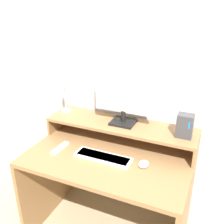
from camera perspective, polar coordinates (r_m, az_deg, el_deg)
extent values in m
cube|color=silver|center=(1.99, 4.05, 9.61)|extent=(6.00, 0.05, 2.50)
cube|color=olive|center=(1.87, -0.62, -9.64)|extent=(1.14, 0.73, 0.03)
cube|color=olive|center=(2.32, -13.53, -13.80)|extent=(0.03, 0.73, 0.69)
cube|color=olive|center=(1.99, 15.27, -21.54)|extent=(0.03, 0.73, 0.69)
cube|color=olive|center=(2.25, -11.51, -1.90)|extent=(0.02, 0.30, 0.13)
cube|color=olive|center=(1.90, 17.93, -7.69)|extent=(0.02, 0.30, 0.13)
cube|color=olive|center=(1.97, 1.91, -2.82)|extent=(1.14, 0.30, 0.02)
cube|color=black|center=(1.97, 2.46, -2.21)|extent=(0.18, 0.16, 0.02)
cylinder|color=black|center=(1.95, 2.49, -0.86)|extent=(0.04, 0.04, 0.08)
cube|color=silver|center=(1.89, 2.62, 3.74)|extent=(0.44, 0.02, 0.27)
cube|color=silver|center=(1.88, 2.50, 3.63)|extent=(0.42, 0.01, 0.24)
cylinder|color=silver|center=(2.20, -9.95, 0.30)|extent=(0.08, 0.08, 0.01)
cylinder|color=silver|center=(2.13, -10.33, 5.32)|extent=(0.01, 0.01, 0.39)
cylinder|color=silver|center=(2.00, -11.04, 9.97)|extent=(0.08, 0.15, 0.01)
cylinder|color=silver|center=(1.93, -11.31, 8.70)|extent=(0.04, 0.04, 0.05)
cube|color=#3D3D42|center=(1.81, 15.60, -2.92)|extent=(0.11, 0.08, 0.16)
cube|color=#1972F2|center=(1.76, 16.43, -2.82)|extent=(0.01, 0.00, 0.05)
cube|color=white|center=(1.82, -1.96, -9.80)|extent=(0.40, 0.12, 0.02)
cube|color=silver|center=(1.82, -1.96, -9.66)|extent=(0.37, 0.09, 0.01)
ellipsoid|color=white|center=(1.76, 6.89, -11.16)|extent=(0.07, 0.09, 0.03)
cube|color=white|center=(1.96, -11.26, -7.68)|extent=(0.05, 0.18, 0.02)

